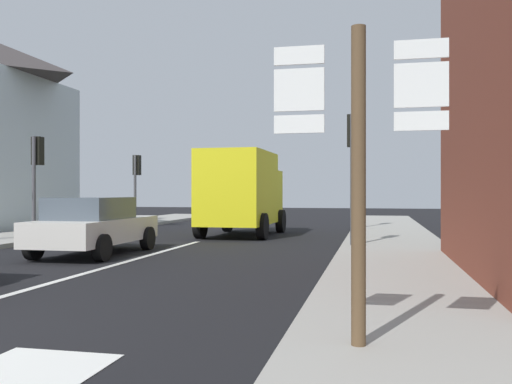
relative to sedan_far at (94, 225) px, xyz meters
The scene contains 10 objects.
ground_plane 2.60m from the sedan_far, 53.72° to the left, with size 80.00×80.00×0.00m, color black.
sidewalk_right 7.62m from the sedan_far, ahead, with size 2.91×44.00×0.14m, color gray.
lane_centre_stripe 2.59m from the sedan_far, 53.66° to the right, with size 0.16×12.00×0.01m, color silver.
sedan_far is the anchor object (origin of this frame).
delivery_truck 7.15m from the sedan_far, 71.38° to the left, with size 2.54×5.03×3.05m.
route_sign_post 10.27m from the sedan_far, 47.57° to the right, with size 1.66×0.14×3.20m.
traffic_light_near_right 7.25m from the sedan_far, 22.55° to the left, with size 0.30×0.49×3.77m.
traffic_light_far_right 12.35m from the sedan_far, 58.15° to the left, with size 0.30×0.49×3.74m.
traffic_light_far_left 10.96m from the sedan_far, 108.80° to the left, with size 0.30×0.49×3.27m.
traffic_light_near_left 4.77m from the sedan_far, 141.79° to the left, with size 0.30×0.49×3.37m.
Camera 1 is at (5.57, -4.91, 1.61)m, focal length 38.68 mm.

